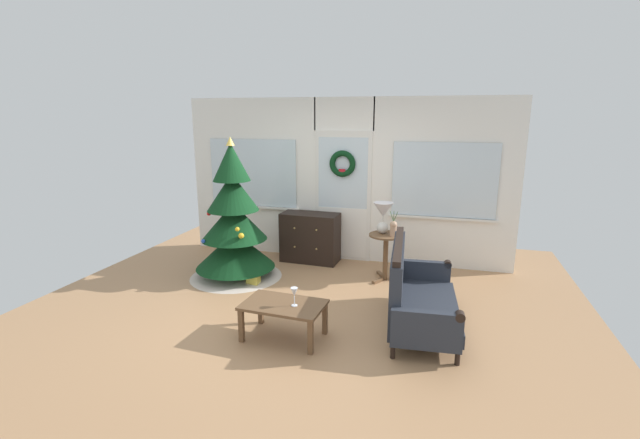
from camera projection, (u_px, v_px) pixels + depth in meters
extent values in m
plane|color=#AD7F56|center=(303.00, 310.00, 5.30)|extent=(6.76, 6.76, 0.00)
cube|color=white|center=(254.00, 177.00, 7.36)|extent=(2.15, 0.08, 2.55)
cube|color=white|center=(444.00, 185.00, 6.55)|extent=(2.15, 0.08, 2.55)
cube|color=white|center=(344.00, 114.00, 6.72)|extent=(0.94, 0.08, 0.50)
cube|color=silver|center=(343.00, 197.00, 6.98)|extent=(0.90, 0.05, 2.05)
cube|color=white|center=(342.00, 232.00, 7.09)|extent=(0.78, 0.02, 0.80)
cube|color=silver|center=(343.00, 173.00, 6.87)|extent=(0.78, 0.01, 1.10)
cube|color=silver|center=(253.00, 173.00, 7.29)|extent=(1.50, 0.01, 1.10)
cube|color=silver|center=(444.00, 180.00, 6.48)|extent=(1.50, 0.01, 1.10)
cube|color=silver|center=(254.00, 207.00, 7.41)|extent=(1.59, 0.06, 0.03)
cube|color=silver|center=(442.00, 218.00, 6.60)|extent=(1.59, 0.06, 0.03)
torus|color=black|center=(342.00, 164.00, 6.80)|extent=(0.41, 0.09, 0.41)
cube|color=red|center=(342.00, 172.00, 6.82)|extent=(0.10, 0.02, 0.10)
cylinder|color=#4C331E|center=(236.00, 269.00, 6.40)|extent=(0.10, 0.10, 0.21)
cone|color=beige|center=(236.00, 273.00, 6.41)|extent=(1.32, 1.32, 0.10)
cone|color=#0F3819|center=(235.00, 249.00, 6.33)|extent=(1.13, 1.13, 0.52)
cone|color=#0F3819|center=(234.00, 221.00, 6.23)|extent=(0.93, 0.93, 0.52)
cone|color=#0F3819|center=(232.00, 192.00, 6.13)|extent=(0.72, 0.72, 0.52)
cone|color=#0F3819|center=(231.00, 162.00, 6.04)|extent=(0.52, 0.52, 0.52)
cone|color=#E0BC4C|center=(230.00, 141.00, 5.97)|extent=(0.12, 0.12, 0.12)
sphere|color=red|center=(209.00, 214.00, 6.12)|extent=(0.06, 0.06, 0.06)
sphere|color=gold|center=(241.00, 236.00, 5.90)|extent=(0.08, 0.08, 0.08)
sphere|color=silver|center=(219.00, 178.00, 6.22)|extent=(0.08, 0.08, 0.08)
sphere|color=#264CB2|center=(229.00, 185.00, 6.35)|extent=(0.06, 0.06, 0.06)
sphere|color=red|center=(245.00, 227.00, 6.63)|extent=(0.06, 0.06, 0.06)
sphere|color=gold|center=(237.00, 229.00, 5.89)|extent=(0.06, 0.06, 0.06)
sphere|color=silver|center=(257.00, 232.00, 6.55)|extent=(0.06, 0.06, 0.06)
sphere|color=#264CB2|center=(203.00, 241.00, 6.04)|extent=(0.06, 0.06, 0.06)
cube|color=black|center=(310.00, 237.00, 7.01)|extent=(0.92, 0.46, 0.78)
sphere|color=tan|center=(294.00, 228.00, 6.81)|extent=(0.03, 0.03, 0.03)
sphere|color=tan|center=(316.00, 230.00, 6.70)|extent=(0.03, 0.03, 0.03)
sphere|color=tan|center=(295.00, 247.00, 6.88)|extent=(0.03, 0.03, 0.03)
sphere|color=tan|center=(316.00, 249.00, 6.77)|extent=(0.03, 0.03, 0.03)
cylinder|color=black|center=(457.00, 358.00, 4.14)|extent=(0.05, 0.05, 0.14)
cylinder|color=black|center=(446.00, 297.00, 5.51)|extent=(0.05, 0.05, 0.14)
cylinder|color=black|center=(393.00, 351.00, 4.25)|extent=(0.05, 0.05, 0.14)
cylinder|color=black|center=(398.00, 293.00, 5.62)|extent=(0.05, 0.05, 0.14)
cube|color=#282D38|center=(424.00, 309.00, 4.85)|extent=(0.82, 1.43, 0.14)
cube|color=#282D38|center=(397.00, 275.00, 4.82)|extent=(0.22, 1.38, 0.62)
cube|color=black|center=(399.00, 245.00, 4.74)|extent=(0.18, 1.35, 0.06)
cube|color=#282D38|center=(426.00, 330.00, 4.12)|extent=(0.67, 0.14, 0.38)
cylinder|color=black|center=(460.00, 316.00, 4.02)|extent=(0.10, 0.10, 0.09)
cube|color=#282D38|center=(423.00, 275.00, 5.52)|extent=(0.67, 0.14, 0.38)
cylinder|color=black|center=(448.00, 264.00, 5.42)|extent=(0.10, 0.10, 0.09)
cylinder|color=brown|center=(386.00, 235.00, 6.15)|extent=(0.48, 0.48, 0.02)
cylinder|color=brown|center=(385.00, 258.00, 6.22)|extent=(0.07, 0.07, 0.64)
cube|color=brown|center=(396.00, 279.00, 6.25)|extent=(0.20, 0.05, 0.04)
cube|color=brown|center=(381.00, 274.00, 6.44)|extent=(0.14, 0.20, 0.04)
cube|color=brown|center=(378.00, 281.00, 6.18)|extent=(0.14, 0.20, 0.04)
sphere|color=silver|center=(383.00, 228.00, 6.18)|extent=(0.16, 0.16, 0.16)
cylinder|color=silver|center=(383.00, 219.00, 6.15)|extent=(0.02, 0.02, 0.06)
cone|color=silver|center=(383.00, 210.00, 6.12)|extent=(0.28, 0.28, 0.20)
cylinder|color=tan|center=(393.00, 230.00, 6.04)|extent=(0.09, 0.09, 0.16)
sphere|color=tan|center=(393.00, 225.00, 6.02)|extent=(0.10, 0.10, 0.10)
cylinder|color=#4C7042|center=(392.00, 217.00, 6.01)|extent=(0.07, 0.01, 0.17)
cylinder|color=#4C7042|center=(394.00, 218.00, 6.00)|extent=(0.01, 0.01, 0.18)
cylinder|color=#4C7042|center=(395.00, 218.00, 5.99)|extent=(0.07, 0.01, 0.17)
cube|color=brown|center=(283.00, 305.00, 4.58)|extent=(0.87, 0.57, 0.03)
cube|color=brown|center=(241.00, 325.00, 4.54)|extent=(0.05, 0.05, 0.35)
cube|color=brown|center=(310.00, 337.00, 4.30)|extent=(0.05, 0.05, 0.35)
cube|color=brown|center=(261.00, 308.00, 4.95)|extent=(0.05, 0.05, 0.35)
cube|color=brown|center=(325.00, 318.00, 4.70)|extent=(0.05, 0.05, 0.35)
cylinder|color=silver|center=(294.00, 305.00, 4.52)|extent=(0.06, 0.06, 0.01)
cylinder|color=silver|center=(294.00, 301.00, 4.51)|extent=(0.01, 0.01, 0.10)
cone|color=silver|center=(294.00, 292.00, 4.49)|extent=(0.08, 0.08, 0.09)
cube|color=#D8C64C|center=(253.00, 279.00, 6.09)|extent=(0.16, 0.14, 0.16)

